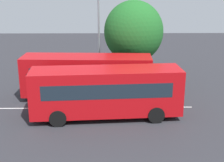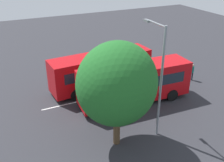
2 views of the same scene
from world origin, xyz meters
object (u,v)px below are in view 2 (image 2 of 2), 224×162
street_lamp (159,75)px  depot_tree (117,84)px  bus_far_left (135,82)px  bus_center_left (102,70)px  pedestrian (192,71)px

street_lamp → depot_tree: bearing=89.0°
street_lamp → bus_far_left: bearing=-9.9°
street_lamp → bus_center_left: bearing=5.3°
pedestrian → bus_center_left: bearing=-63.0°
bus_far_left → depot_tree: size_ratio=1.37×
bus_far_left → bus_center_left: (-1.45, 3.62, 0.00)m
bus_center_left → bus_far_left: bearing=-72.3°
bus_center_left → pedestrian: (8.63, -2.38, -0.80)m
pedestrian → street_lamp: (-8.01, -5.60, 3.44)m
depot_tree → pedestrian: bearing=26.6°
street_lamp → depot_tree: size_ratio=1.09×
bus_far_left → pedestrian: bearing=12.2°
bus_center_left → street_lamp: bearing=-89.7°
bus_center_left → street_lamp: size_ratio=1.26×
bus_far_left → pedestrian: 7.33m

